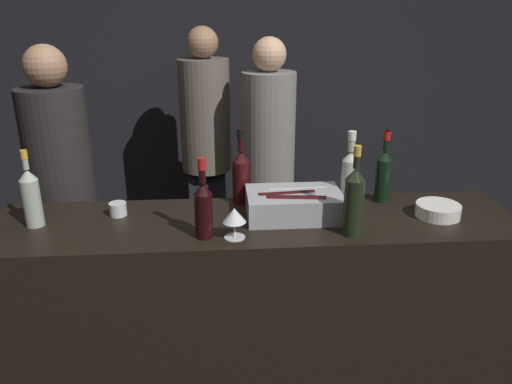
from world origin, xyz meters
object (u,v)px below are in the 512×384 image
bowl_white (438,210)px  person_in_hoodie (206,145)px  white_wine_bottle (349,177)px  candle_votive (118,209)px  person_grey_polo (64,195)px  rose_wine_bottle (31,196)px  red_wine_bottle_burgundy (383,173)px  red_wine_bottle_tall (203,207)px  person_blond_tee (268,160)px  ice_bin_with_bottles (294,203)px  champagne_bottle (354,200)px  red_wine_bottle_black_foil (241,174)px  wine_glass (234,216)px

bowl_white → person_in_hoodie: 1.80m
white_wine_bottle → person_in_hoodie: 1.52m
candle_votive → white_wine_bottle: 1.04m
person_in_hoodie → person_grey_polo: size_ratio=1.03×
white_wine_bottle → person_in_hoodie: (-0.67, 1.35, -0.21)m
rose_wine_bottle → red_wine_bottle_burgundy: red_wine_bottle_burgundy is taller
red_wine_bottle_tall → person_blond_tee: 1.35m
ice_bin_with_bottles → red_wine_bottle_tall: (-0.39, -0.18, 0.07)m
champagne_bottle → person_in_hoodie: 1.74m
champagne_bottle → red_wine_bottle_black_foil: bearing=138.6°
red_wine_bottle_black_foil → white_wine_bottle: white_wine_bottle is taller
candle_votive → red_wine_bottle_black_foil: (0.56, 0.11, 0.11)m
person_grey_polo → person_in_hoodie: bearing=141.5°
red_wine_bottle_tall → white_wine_bottle: 0.69m
person_in_hoodie → white_wine_bottle: bearing=85.4°
white_wine_bottle → champagne_bottle: bearing=-100.4°
wine_glass → person_in_hoodie: person_in_hoodie is taller
candle_votive → rose_wine_bottle: (-0.33, -0.08, 0.10)m
wine_glass → red_wine_bottle_tall: 0.13m
red_wine_bottle_black_foil → candle_votive: bearing=-168.8°
ice_bin_with_bottles → white_wine_bottle: bearing=12.6°
champagne_bottle → person_in_hoodie: size_ratio=0.21×
rose_wine_bottle → person_blond_tee: bearing=44.9°
red_wine_bottle_black_foil → champagne_bottle: (0.43, -0.38, 0.01)m
bowl_white → wine_glass: wine_glass is taller
bowl_white → white_wine_bottle: size_ratio=0.53×
red_wine_bottle_tall → person_in_hoodie: size_ratio=0.18×
person_in_hoodie → ice_bin_with_bottles: bearing=75.4°
red_wine_bottle_black_foil → white_wine_bottle: 0.49m
ice_bin_with_bottles → person_in_hoodie: bearing=106.2°
candle_votive → rose_wine_bottle: rose_wine_bottle is taller
red_wine_bottle_black_foil → rose_wine_bottle: bearing=-167.8°
rose_wine_bottle → red_wine_bottle_burgundy: size_ratio=0.97×
rose_wine_bottle → red_wine_bottle_black_foil: bearing=12.2°
rose_wine_bottle → person_grey_polo: 0.60m
ice_bin_with_bottles → red_wine_bottle_black_foil: red_wine_bottle_black_foil is taller
candle_votive → person_in_hoodie: 1.39m
white_wine_bottle → person_in_hoodie: size_ratio=0.20×
bowl_white → white_wine_bottle: bearing=164.6°
rose_wine_bottle → champagne_bottle: champagne_bottle is taller
wine_glass → champagne_bottle: champagne_bottle is taller
rose_wine_bottle → red_wine_bottle_tall: size_ratio=1.00×
person_grey_polo → white_wine_bottle: bearing=73.2°
bowl_white → red_wine_bottle_tall: size_ratio=0.58×
white_wine_bottle → person_in_hoodie: person_in_hoodie is taller
ice_bin_with_bottles → white_wine_bottle: size_ratio=1.13×
ice_bin_with_bottles → red_wine_bottle_tall: red_wine_bottle_tall is taller
white_wine_bottle → bowl_white: bearing=-15.4°
wine_glass → red_wine_bottle_black_foil: bearing=83.0°
wine_glass → champagne_bottle: (0.48, -0.00, 0.06)m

